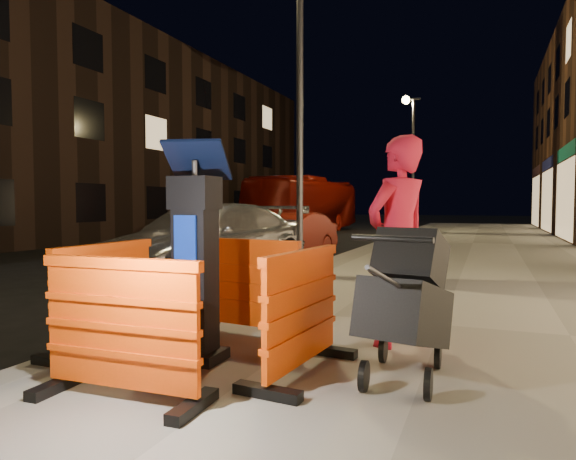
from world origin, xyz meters
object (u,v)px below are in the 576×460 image
at_px(barrier_front, 121,330).
at_px(man, 398,241).
at_px(car_silver, 206,281).
at_px(bus_doubledecker, 306,232).
at_px(barrier_back, 245,287).
at_px(barrier_kerbside, 106,296).
at_px(parking_kiosk, 195,258).
at_px(stroller, 405,306).
at_px(barrier_bldgside, 302,312).
at_px(car_red, 289,258).

bearing_deg(barrier_front, man, 52.21).
height_order(car_silver, man, man).
bearing_deg(bus_doubledecker, barrier_back, -70.19).
bearing_deg(barrier_kerbside, bus_doubledecker, 16.07).
bearing_deg(parking_kiosk, stroller, 10.06).
height_order(barrier_bldgside, stroller, stroller).
distance_m(car_red, stroller, 9.89).
bearing_deg(barrier_kerbside, barrier_bldgside, -88.35).
relative_size(barrier_front, car_red, 0.33).
xyz_separation_m(parking_kiosk, man, (1.51, 1.09, 0.11)).
relative_size(parking_kiosk, barrier_back, 1.40).
xyz_separation_m(barrier_front, barrier_bldgside, (0.95, 0.95, 0.00)).
bearing_deg(car_silver, bus_doubledecker, 112.34).
relative_size(barrier_kerbside, man, 0.64).
relative_size(car_silver, man, 2.61).
xyz_separation_m(barrier_front, car_red, (-2.67, 9.99, -0.63)).
bearing_deg(barrier_kerbside, man, -64.40).
xyz_separation_m(parking_kiosk, barrier_front, (0.00, -0.95, -0.38)).
relative_size(barrier_front, bus_doubledecker, 0.13).
relative_size(barrier_front, barrier_bldgside, 1.00).
height_order(parking_kiosk, car_red, parking_kiosk).
distance_m(barrier_front, stroller, 2.05).
distance_m(barrier_front, car_red, 10.36).
relative_size(parking_kiosk, bus_doubledecker, 0.17).
bearing_deg(barrier_kerbside, car_red, 12.44).
distance_m(barrier_back, car_red, 8.54).
bearing_deg(stroller, parking_kiosk, -160.78).
bearing_deg(barrier_front, bus_doubledecker, 104.80).
height_order(barrier_front, barrier_back, same).
distance_m(car_silver, bus_doubledecker, 16.31).
bearing_deg(barrier_back, parking_kiosk, -83.35).
xyz_separation_m(barrier_kerbside, man, (2.46, 1.09, 0.49)).
relative_size(barrier_back, barrier_bldgside, 1.00).
distance_m(barrier_front, barrier_kerbside, 1.34).
height_order(parking_kiosk, barrier_kerbside, parking_kiosk).
height_order(barrier_back, bus_doubledecker, bus_doubledecker).
xyz_separation_m(barrier_back, bus_doubledecker, (-6.28, 19.77, -0.63)).
relative_size(barrier_bldgside, bus_doubledecker, 0.13).
bearing_deg(parking_kiosk, barrier_bldgside, 3.65).
bearing_deg(barrier_front, car_red, 103.63).
xyz_separation_m(barrier_bldgside, car_silver, (-3.68, 4.80, -0.63)).
xyz_separation_m(bus_doubledecker, stroller, (7.98, -20.53, 0.70)).
relative_size(barrier_bldgside, man, 0.64).
bearing_deg(car_silver, car_red, 99.04).
distance_m(barrier_bldgside, man, 1.32).
bearing_deg(barrier_bldgside, barrier_back, 50.65).
distance_m(barrier_bldgside, car_red, 9.76).
distance_m(parking_kiosk, car_silver, 5.61).
height_order(car_red, stroller, stroller).
distance_m(barrier_bldgside, car_silver, 6.08).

